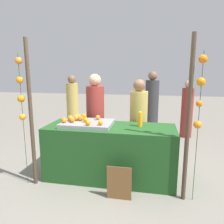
{
  "coord_description": "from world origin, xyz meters",
  "views": [
    {
      "loc": [
        0.64,
        -3.19,
        1.72
      ],
      "look_at": [
        0.0,
        0.15,
        1.05
      ],
      "focal_mm": 34.36,
      "sensor_mm": 36.0,
      "label": 1
    }
  ],
  "objects_px": {
    "stall_counter": "(110,152)",
    "orange_1": "(86,120)",
    "chalkboard_sign": "(119,183)",
    "vendor_right": "(138,126)",
    "vendor_left": "(95,121)",
    "juice_bottle": "(140,119)",
    "orange_0": "(72,120)"
  },
  "relations": [
    {
      "from": "orange_0",
      "to": "vendor_right",
      "type": "relative_size",
      "value": 0.05
    },
    {
      "from": "orange_1",
      "to": "vendor_left",
      "type": "height_order",
      "value": "vendor_left"
    },
    {
      "from": "stall_counter",
      "to": "vendor_left",
      "type": "height_order",
      "value": "vendor_left"
    },
    {
      "from": "orange_1",
      "to": "juice_bottle",
      "type": "relative_size",
      "value": 0.32
    },
    {
      "from": "vendor_right",
      "to": "stall_counter",
      "type": "bearing_deg",
      "value": -123.76
    },
    {
      "from": "orange_0",
      "to": "vendor_left",
      "type": "distance_m",
      "value": 0.75
    },
    {
      "from": "stall_counter",
      "to": "vendor_right",
      "type": "xyz_separation_m",
      "value": [
        0.4,
        0.6,
        0.3
      ]
    },
    {
      "from": "juice_bottle",
      "to": "vendor_left",
      "type": "height_order",
      "value": "vendor_left"
    },
    {
      "from": "stall_counter",
      "to": "vendor_left",
      "type": "xyz_separation_m",
      "value": [
        -0.4,
        0.6,
        0.34
      ]
    },
    {
      "from": "chalkboard_sign",
      "to": "stall_counter",
      "type": "bearing_deg",
      "value": 112.21
    },
    {
      "from": "stall_counter",
      "to": "vendor_right",
      "type": "height_order",
      "value": "vendor_right"
    },
    {
      "from": "orange_1",
      "to": "juice_bottle",
      "type": "distance_m",
      "value": 0.85
    },
    {
      "from": "stall_counter",
      "to": "chalkboard_sign",
      "type": "relative_size",
      "value": 4.23
    },
    {
      "from": "orange_1",
      "to": "chalkboard_sign",
      "type": "relative_size",
      "value": 0.16
    },
    {
      "from": "orange_1",
      "to": "vendor_right",
      "type": "distance_m",
      "value": 1.04
    },
    {
      "from": "chalkboard_sign",
      "to": "juice_bottle",
      "type": "bearing_deg",
      "value": 71.62
    },
    {
      "from": "vendor_left",
      "to": "vendor_right",
      "type": "height_order",
      "value": "vendor_left"
    },
    {
      "from": "orange_1",
      "to": "vendor_right",
      "type": "relative_size",
      "value": 0.05
    },
    {
      "from": "chalkboard_sign",
      "to": "vendor_right",
      "type": "height_order",
      "value": "vendor_right"
    },
    {
      "from": "orange_1",
      "to": "chalkboard_sign",
      "type": "height_order",
      "value": "orange_1"
    },
    {
      "from": "stall_counter",
      "to": "orange_1",
      "type": "relative_size",
      "value": 26.39
    },
    {
      "from": "stall_counter",
      "to": "juice_bottle",
      "type": "xyz_separation_m",
      "value": [
        0.46,
        0.08,
        0.54
      ]
    },
    {
      "from": "juice_bottle",
      "to": "orange_1",
      "type": "bearing_deg",
      "value": -171.29
    },
    {
      "from": "stall_counter",
      "to": "chalkboard_sign",
      "type": "distance_m",
      "value": 0.66
    },
    {
      "from": "chalkboard_sign",
      "to": "vendor_right",
      "type": "bearing_deg",
      "value": 82.25
    },
    {
      "from": "orange_1",
      "to": "orange_0",
      "type": "bearing_deg",
      "value": -168.65
    },
    {
      "from": "stall_counter",
      "to": "orange_1",
      "type": "bearing_deg",
      "value": -172.15
    },
    {
      "from": "vendor_right",
      "to": "vendor_left",
      "type": "bearing_deg",
      "value": 179.75
    },
    {
      "from": "stall_counter",
      "to": "orange_1",
      "type": "distance_m",
      "value": 0.65
    },
    {
      "from": "vendor_right",
      "to": "orange_1",
      "type": "bearing_deg",
      "value": -140.21
    },
    {
      "from": "orange_0",
      "to": "stall_counter",
      "type": "bearing_deg",
      "value": 9.09
    },
    {
      "from": "orange_0",
      "to": "juice_bottle",
      "type": "bearing_deg",
      "value": 9.24
    }
  ]
}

